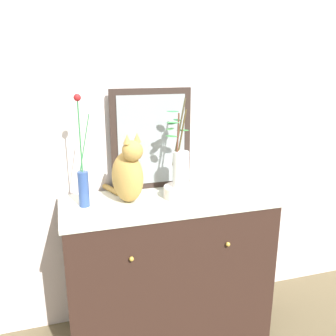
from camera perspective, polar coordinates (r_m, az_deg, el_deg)
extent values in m
plane|color=brown|center=(2.48, 0.00, -24.29)|extent=(6.00, 6.00, 0.00)
cube|color=silver|center=(2.20, -2.34, 8.13)|extent=(4.40, 0.08, 2.60)
cube|color=#301D17|center=(2.22, 0.00, -15.87)|extent=(1.15, 0.46, 0.86)
cube|color=silver|center=(2.02, 0.00, -5.24)|extent=(1.17, 0.47, 0.02)
sphere|color=#B79338|center=(1.84, -5.76, -14.05)|extent=(0.02, 0.02, 0.02)
sphere|color=#B79338|center=(1.98, 9.43, -11.75)|extent=(0.02, 0.02, 0.02)
cube|color=#2E221D|center=(2.12, -2.66, 4.48)|extent=(0.47, 0.03, 0.59)
cube|color=gray|center=(2.11, -2.56, 4.40)|extent=(0.40, 0.01, 0.52)
ellipsoid|color=#B18841|center=(1.95, -6.40, -1.45)|extent=(0.22, 0.25, 0.27)
sphere|color=#B18841|center=(1.87, -5.60, 2.70)|extent=(0.11, 0.11, 0.11)
cone|color=#B18841|center=(1.87, -4.89, 4.80)|extent=(0.04, 0.04, 0.05)
cone|color=#B18841|center=(1.84, -6.45, 4.55)|extent=(0.04, 0.04, 0.05)
cylinder|color=#B18841|center=(2.16, -9.27, -3.17)|extent=(0.11, 0.21, 0.03)
cylinder|color=#2E4987|center=(1.94, -13.14, -3.24)|extent=(0.06, 0.06, 0.19)
cylinder|color=#307A42|center=(1.87, -13.68, 4.70)|extent=(0.01, 0.01, 0.36)
sphere|color=#A61A1D|center=(1.84, -14.10, 10.72)|extent=(0.04, 0.04, 0.04)
cylinder|color=#2F7841|center=(1.88, -13.01, 3.87)|extent=(0.07, 0.01, 0.29)
cylinder|color=silver|center=(2.03, 1.97, -3.78)|extent=(0.19, 0.19, 0.06)
cylinder|color=silver|center=(1.99, 2.01, -0.19)|extent=(0.09, 0.09, 0.20)
cylinder|color=#493B1E|center=(1.97, 2.07, 4.81)|extent=(0.06, 0.03, 0.30)
ellipsoid|color=#2F7D38|center=(1.98, 2.31, 5.96)|extent=(0.08, 0.06, 0.01)
ellipsoid|color=#28833F|center=(2.00, 1.49, 7.56)|extent=(0.05, 0.08, 0.01)
cylinder|color=#423B25|center=(1.96, 1.75, 5.68)|extent=(0.09, 0.03, 0.36)
ellipsoid|color=#398243|center=(1.97, 0.67, 7.02)|extent=(0.08, 0.07, 0.01)
ellipsoid|color=#2C7D47|center=(1.99, 0.74, 8.89)|extent=(0.08, 0.07, 0.01)
cylinder|color=#542E1F|center=(1.95, 1.54, 4.44)|extent=(0.04, 0.06, 0.28)
ellipsoid|color=#33813A|center=(1.94, 0.53, 5.03)|extent=(0.08, 0.07, 0.01)
ellipsoid|color=#3A7138|center=(1.96, 0.35, 6.17)|extent=(0.07, 0.08, 0.01)
ellipsoid|color=#34823F|center=(1.94, 0.74, 7.16)|extent=(0.08, 0.06, 0.01)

